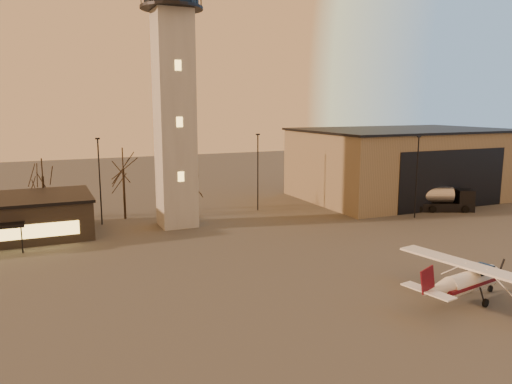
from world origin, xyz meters
TOP-DOWN VIEW (x-y plane):
  - ground at (0.00, 0.00)m, footprint 220.00×220.00m
  - control_tower at (0.00, 30.00)m, footprint 6.80×6.80m
  - hangar at (36.00, 33.98)m, footprint 30.60×20.60m
  - light_poles at (0.50, 31.00)m, footprint 58.50×12.25m
  - tree_row at (-13.70, 39.16)m, footprint 37.20×9.20m
  - cessna_front at (13.58, -0.38)m, footprint 9.98×12.56m
  - fuel_truck at (33.78, 24.01)m, footprint 8.83×5.78m

SIDE VIEW (x-z plane):
  - ground at x=0.00m, z-range 0.00..0.00m
  - cessna_front at x=13.58m, z-range -0.55..2.91m
  - fuel_truck at x=33.78m, z-range -0.33..2.85m
  - hangar at x=36.00m, z-range 0.00..10.30m
  - light_poles at x=0.50m, z-range 0.34..10.48m
  - tree_row at x=-13.70m, z-range 1.54..10.34m
  - control_tower at x=0.00m, z-range 0.03..32.63m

